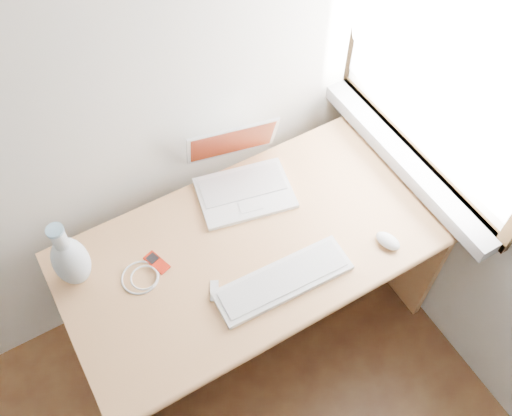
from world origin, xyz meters
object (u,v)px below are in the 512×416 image
laptop (239,177)px  desk (245,254)px  external_keyboard (283,280)px  vase (70,260)px

laptop → desk: bearing=-101.6°
laptop → external_keyboard: bearing=-86.9°
desk → external_keyboard: (0.00, -0.27, 0.22)m
external_keyboard → vase: (-0.59, 0.36, 0.11)m
laptop → external_keyboard: 0.44m
laptop → vase: size_ratio=1.28×
vase → desk: bearing=-9.0°
desk → external_keyboard: bearing=-89.6°
desk → external_keyboard: size_ratio=2.86×
desk → vase: bearing=171.0°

